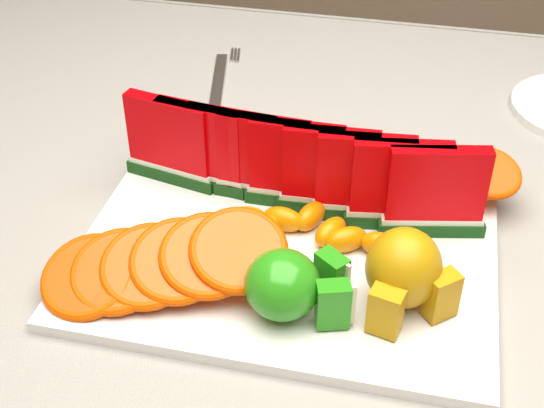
{
  "coord_description": "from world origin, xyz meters",
  "views": [
    {
      "loc": [
        0.09,
        -0.62,
        1.25
      ],
      "look_at": [
        -0.04,
        -0.05,
        0.81
      ],
      "focal_mm": 50.0,
      "sensor_mm": 36.0,
      "label": 1
    }
  ],
  "objects_px": {
    "apple_cluster": "(291,285)",
    "platter": "(287,252)",
    "fork": "(220,81)",
    "pear_cluster": "(405,272)"
  },
  "relations": [
    {
      "from": "fork",
      "to": "pear_cluster",
      "type": "bearing_deg",
      "value": -54.18
    },
    {
      "from": "platter",
      "to": "pear_cluster",
      "type": "xyz_separation_m",
      "value": [
        0.11,
        -0.05,
        0.04
      ]
    },
    {
      "from": "apple_cluster",
      "to": "platter",
      "type": "bearing_deg",
      "value": 103.61
    },
    {
      "from": "apple_cluster",
      "to": "pear_cluster",
      "type": "height_order",
      "value": "pear_cluster"
    },
    {
      "from": "pear_cluster",
      "to": "platter",
      "type": "bearing_deg",
      "value": 154.8
    },
    {
      "from": "platter",
      "to": "pear_cluster",
      "type": "distance_m",
      "value": 0.13
    },
    {
      "from": "apple_cluster",
      "to": "fork",
      "type": "relative_size",
      "value": 0.52
    },
    {
      "from": "apple_cluster",
      "to": "pear_cluster",
      "type": "distance_m",
      "value": 0.1
    },
    {
      "from": "pear_cluster",
      "to": "fork",
      "type": "relative_size",
      "value": 0.46
    },
    {
      "from": "platter",
      "to": "fork",
      "type": "relative_size",
      "value": 2.06
    }
  ]
}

